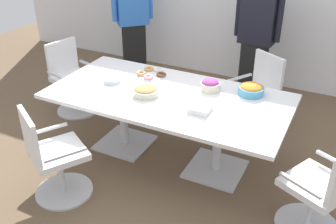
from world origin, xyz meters
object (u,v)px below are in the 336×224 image
object	(u,v)px
office_chair_1	(256,97)
office_chair_2	(72,81)
conference_table	(168,106)
plate_stack	(112,80)
office_chair_0	(321,193)
donut_platter	(152,73)
person_standing_0	(133,19)
person_standing_1	(256,38)
snack_bowl_cookies	(146,91)
napkin_pile	(200,109)
snack_bowl_candy_mix	(210,85)
office_chair_3	(53,159)
snack_bowl_chips_orange	(251,89)

from	to	relation	value
office_chair_1	office_chair_2	distance (m)	2.31
conference_table	plate_stack	xyz separation A→B (m)	(-0.66, 0.00, 0.15)
conference_table	office_chair_0	world-z (taller)	office_chair_0
office_chair_2	donut_platter	bearing A→B (deg)	101.93
office_chair_2	person_standing_0	bearing A→B (deg)	-172.04
office_chair_0	plate_stack	bearing A→B (deg)	105.24
donut_platter	plate_stack	size ratio (longest dim) A/B	1.88
person_standing_1	snack_bowl_cookies	world-z (taller)	person_standing_1
snack_bowl_cookies	napkin_pile	xyz separation A→B (m)	(0.61, -0.07, -0.02)
office_chair_0	plate_stack	world-z (taller)	office_chair_0
conference_table	snack_bowl_candy_mix	xyz separation A→B (m)	(0.34, 0.28, 0.18)
office_chair_3	person_standing_1	distance (m)	2.99
napkin_pile	office_chair_3	bearing A→B (deg)	-141.94
office_chair_0	snack_bowl_candy_mix	distance (m)	1.48
office_chair_3	person_standing_0	distance (m)	2.88
office_chair_3	plate_stack	distance (m)	1.08
office_chair_2	office_chair_3	distance (m)	1.70
conference_table	snack_bowl_chips_orange	bearing A→B (deg)	26.96
office_chair_2	plate_stack	world-z (taller)	office_chair_2
office_chair_1	snack_bowl_chips_orange	xyz separation A→B (m)	(0.09, -0.64, 0.40)
snack_bowl_cookies	snack_bowl_chips_orange	bearing A→B (deg)	27.65
conference_table	snack_bowl_chips_orange	xyz separation A→B (m)	(0.74, 0.37, 0.18)
person_standing_0	snack_bowl_cookies	world-z (taller)	person_standing_0
donut_platter	snack_bowl_chips_orange	bearing A→B (deg)	1.08
conference_table	donut_platter	distance (m)	0.54
napkin_pile	person_standing_1	bearing A→B (deg)	90.35
office_chair_1	plate_stack	size ratio (longest dim) A/B	5.05
snack_bowl_cookies	office_chair_3	bearing A→B (deg)	-116.87
donut_platter	snack_bowl_candy_mix	bearing A→B (deg)	-5.55
person_standing_0	snack_bowl_cookies	bearing A→B (deg)	78.95
napkin_pile	plate_stack	bearing A→B (deg)	170.40
office_chair_3	snack_bowl_cookies	distance (m)	1.09
office_chair_0	person_standing_0	world-z (taller)	person_standing_0
office_chair_3	napkin_pile	distance (m)	1.41
person_standing_1	plate_stack	distance (m)	2.04
person_standing_0	donut_platter	world-z (taller)	person_standing_0
person_standing_1	donut_platter	bearing A→B (deg)	64.85
office_chair_2	person_standing_0	world-z (taller)	person_standing_0
person_standing_0	napkin_pile	size ratio (longest dim) A/B	9.34
office_chair_1	snack_bowl_cookies	xyz separation A→B (m)	(-0.84, -1.13, 0.39)
office_chair_1	snack_bowl_cookies	size ratio (longest dim) A/B	3.53
conference_table	plate_stack	bearing A→B (deg)	179.92
person_standing_1	snack_bowl_chips_orange	distance (m)	1.40
person_standing_1	snack_bowl_chips_orange	world-z (taller)	person_standing_1
office_chair_1	snack_bowl_candy_mix	bearing A→B (deg)	98.02
snack_bowl_chips_orange	office_chair_0	bearing A→B (deg)	-43.42
person_standing_1	snack_bowl_candy_mix	size ratio (longest dim) A/B	8.42
office_chair_3	office_chair_0	bearing A→B (deg)	46.24
conference_table	snack_bowl_candy_mix	size ratio (longest dim) A/B	11.81
conference_table	office_chair_0	xyz separation A→B (m)	(1.58, -0.42, -0.22)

